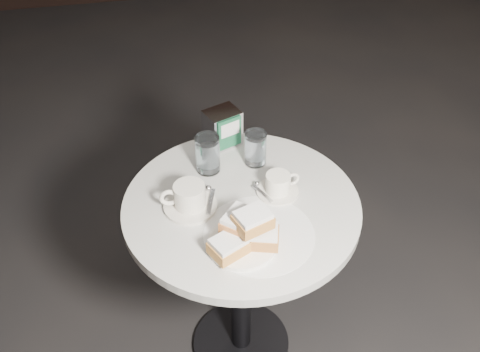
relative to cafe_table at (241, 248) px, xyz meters
name	(u,v)px	position (x,y,z in m)	size (l,w,h in m)	color
ground	(241,345)	(0.00, 0.00, -0.55)	(7.00, 7.00, 0.00)	black
cafe_table	(241,248)	(0.00, 0.00, 0.00)	(0.70, 0.70, 0.74)	black
sugar_spill	(259,234)	(0.02, -0.14, 0.20)	(0.31, 0.31, 0.00)	white
beignet_plate	(244,234)	(-0.03, -0.17, 0.24)	(0.21, 0.21, 0.12)	white
coffee_cup_left	(189,198)	(-0.15, 0.01, 0.23)	(0.17, 0.16, 0.08)	silver
coffee_cup_right	(278,185)	(0.12, 0.02, 0.23)	(0.14, 0.14, 0.07)	silver
water_glass_left	(208,154)	(-0.07, 0.17, 0.26)	(0.08, 0.08, 0.12)	silver
water_glass_right	(256,149)	(0.08, 0.18, 0.25)	(0.09, 0.09, 0.11)	white
napkin_dispenser	(223,128)	(0.00, 0.30, 0.26)	(0.13, 0.12, 0.13)	silver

